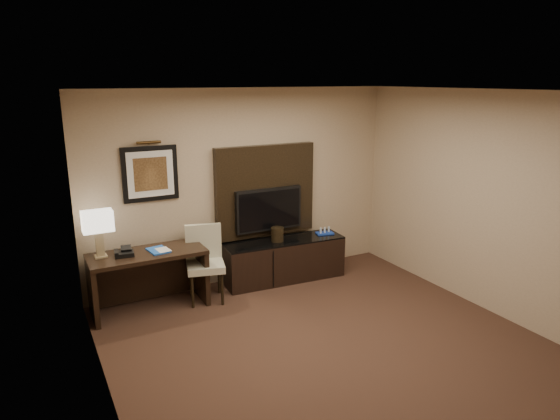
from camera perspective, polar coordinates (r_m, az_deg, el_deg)
floor at (r=5.45m, az=7.27°, el=-16.51°), size 4.50×5.00×0.01m
ceiling at (r=4.66m, az=8.38°, el=13.23°), size 4.50×5.00×0.01m
wall_back at (r=7.00m, az=-4.11°, el=2.69°), size 4.50×0.01×2.70m
wall_left at (r=4.08m, az=-19.19°, el=-7.13°), size 0.01×5.00×2.70m
wall_right at (r=6.42m, az=24.41°, el=0.26°), size 0.01×5.00×2.70m
desk at (r=6.48m, az=-14.74°, el=-7.81°), size 1.41×0.61×0.75m
credenza at (r=7.18m, az=0.45°, el=-5.71°), size 1.76×0.59×0.60m
tv_wall_panel at (r=7.09m, az=-1.68°, el=2.21°), size 1.50×0.12×1.30m
tv at (r=7.06m, az=-1.31°, el=0.07°), size 1.00×0.08×0.60m
artwork at (r=6.52m, az=-14.62°, el=4.03°), size 0.70×0.04×0.70m
picture_light at (r=6.42m, az=-14.77°, el=7.48°), size 0.04×0.04×0.30m
desk_chair at (r=6.53m, az=-8.52°, el=-6.25°), size 0.59×0.64×0.98m
table_lamp at (r=6.26m, az=-20.03°, el=-2.44°), size 0.40×0.27×0.61m
desk_phone at (r=6.29m, az=-17.38°, el=-4.52°), size 0.24×0.22×0.11m
blue_folder at (r=6.36m, az=-13.75°, el=-4.49°), size 0.26×0.32×0.02m
book at (r=6.28m, az=-13.91°, el=-3.83°), size 0.15×0.04×0.21m
ice_bucket at (r=7.00m, az=-0.31°, el=-2.80°), size 0.22×0.22×0.20m
minibar_tray at (r=7.38m, az=5.13°, el=-2.38°), size 0.28×0.20×0.09m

